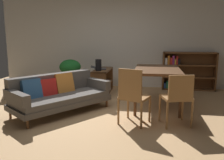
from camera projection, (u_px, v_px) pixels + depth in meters
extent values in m
plane|color=tan|center=(94.00, 114.00, 4.57)|extent=(8.16, 8.16, 0.00)
cube|color=silver|center=(115.00, 40.00, 6.95)|extent=(6.80, 0.10, 2.70)
cylinder|color=brown|center=(107.00, 103.00, 5.04)|extent=(0.04, 0.04, 0.15)
cylinder|color=brown|center=(28.00, 124.00, 3.85)|extent=(0.04, 0.04, 0.15)
cylinder|color=brown|center=(86.00, 97.00, 5.53)|extent=(0.04, 0.04, 0.15)
cylinder|color=brown|center=(10.00, 114.00, 4.34)|extent=(0.04, 0.04, 0.15)
cube|color=#56514C|center=(62.00, 102.00, 4.67)|extent=(1.79, 2.01, 0.10)
cube|color=#56514C|center=(62.00, 97.00, 4.65)|extent=(1.72, 1.93, 0.10)
cube|color=#56514C|center=(52.00, 83.00, 4.83)|extent=(1.23, 1.57, 0.37)
cube|color=#56514C|center=(96.00, 83.00, 5.23)|extent=(0.72, 0.58, 0.20)
cube|color=#56514C|center=(16.00, 98.00, 4.02)|extent=(0.72, 0.58, 0.20)
cube|color=#336093|center=(31.00, 89.00, 4.37)|extent=(0.37, 0.40, 0.37)
cube|color=red|center=(48.00, 87.00, 4.60)|extent=(0.34, 0.37, 0.34)
cube|color=orange|center=(64.00, 83.00, 4.86)|extent=(0.39, 0.43, 0.41)
cube|color=brown|center=(106.00, 78.00, 6.74)|extent=(0.38, 0.04, 0.62)
cube|color=brown|center=(98.00, 85.00, 5.74)|extent=(0.38, 0.04, 0.62)
cube|color=brown|center=(103.00, 83.00, 6.25)|extent=(0.38, 1.04, 0.04)
cube|color=brown|center=(102.00, 70.00, 6.19)|extent=(0.38, 1.08, 0.04)
cube|color=brown|center=(103.00, 92.00, 6.29)|extent=(0.38, 1.04, 0.04)
cube|color=#333338|center=(102.00, 69.00, 6.23)|extent=(0.27, 0.37, 0.02)
cube|color=black|center=(95.00, 67.00, 6.22)|extent=(0.25, 0.35, 0.06)
cylinder|color=black|center=(98.00, 65.00, 5.91)|extent=(0.15, 0.15, 0.28)
cylinder|color=slate|center=(98.00, 63.00, 5.90)|extent=(0.08, 0.08, 0.01)
cylinder|color=#333338|center=(71.00, 88.00, 6.37)|extent=(0.27, 0.27, 0.22)
cylinder|color=#1E6B28|center=(75.00, 73.00, 6.31)|extent=(0.30, 0.12, 0.58)
cylinder|color=#1E6B28|center=(73.00, 76.00, 6.40)|extent=(0.11, 0.23, 0.40)
cylinder|color=#1E6B28|center=(69.00, 74.00, 6.34)|extent=(0.16, 0.10, 0.50)
cylinder|color=#1E6B28|center=(64.00, 74.00, 6.24)|extent=(0.33, 0.22, 0.59)
cylinder|color=#1E6B28|center=(70.00, 78.00, 6.23)|extent=(0.07, 0.23, 0.37)
ellipsoid|color=#1E6B28|center=(70.00, 67.00, 6.27)|extent=(0.55, 0.55, 0.39)
cylinder|color=#56351E|center=(139.00, 82.00, 5.72)|extent=(0.06, 0.06, 0.76)
cylinder|color=#56351E|center=(135.00, 96.00, 4.42)|extent=(0.06, 0.06, 0.76)
cylinder|color=#56351E|center=(174.00, 83.00, 5.59)|extent=(0.06, 0.06, 0.76)
cylinder|color=#56351E|center=(180.00, 98.00, 4.29)|extent=(0.06, 0.06, 0.76)
cube|color=#56351E|center=(157.00, 70.00, 4.93)|extent=(0.91, 1.44, 0.05)
cylinder|color=olive|center=(128.00, 106.00, 4.33)|extent=(0.04, 0.04, 0.43)
cylinder|color=olive|center=(150.00, 110.00, 4.13)|extent=(0.04, 0.04, 0.43)
cylinder|color=olive|center=(118.00, 112.00, 4.01)|extent=(0.04, 0.04, 0.43)
cylinder|color=olive|center=(141.00, 116.00, 3.81)|extent=(0.04, 0.04, 0.43)
cube|color=olive|center=(134.00, 97.00, 4.03)|extent=(0.56, 0.54, 0.04)
cube|color=olive|center=(130.00, 84.00, 3.82)|extent=(0.39, 0.17, 0.48)
cylinder|color=olive|center=(160.00, 109.00, 4.16)|extent=(0.04, 0.04, 0.45)
cylinder|color=olive|center=(182.00, 108.00, 4.21)|extent=(0.04, 0.04, 0.45)
cylinder|color=olive|center=(167.00, 116.00, 3.79)|extent=(0.04, 0.04, 0.45)
cylinder|color=olive|center=(192.00, 115.00, 3.84)|extent=(0.04, 0.04, 0.45)
cube|color=olive|center=(176.00, 97.00, 3.96)|extent=(0.54, 0.52, 0.04)
cube|color=olive|center=(181.00, 87.00, 3.73)|extent=(0.40, 0.14, 0.38)
cube|color=brown|center=(163.00, 70.00, 6.67)|extent=(0.04, 0.31, 1.04)
cube|color=brown|center=(215.00, 72.00, 6.46)|extent=(0.04, 0.31, 1.04)
cube|color=brown|center=(190.00, 53.00, 6.47)|extent=(1.42, 0.31, 0.04)
cube|color=brown|center=(188.00, 89.00, 6.65)|extent=(1.42, 0.31, 0.04)
cube|color=brown|center=(188.00, 70.00, 6.70)|extent=(1.38, 0.04, 1.04)
cube|color=brown|center=(188.00, 77.00, 6.59)|extent=(1.38, 0.30, 0.04)
cube|color=brown|center=(189.00, 65.00, 6.53)|extent=(1.38, 0.30, 0.04)
cube|color=#2D5199|center=(165.00, 85.00, 6.71)|extent=(0.05, 0.19, 0.14)
cube|color=#337F47|center=(167.00, 85.00, 6.69)|extent=(0.06, 0.19, 0.19)
cube|color=orange|center=(169.00, 84.00, 6.69)|extent=(0.05, 0.23, 0.22)
cube|color=#993884|center=(172.00, 85.00, 6.68)|extent=(0.07, 0.21, 0.15)
cube|color=#993884|center=(174.00, 85.00, 6.68)|extent=(0.03, 0.24, 0.18)
cube|color=red|center=(165.00, 73.00, 6.65)|extent=(0.03, 0.22, 0.16)
cube|color=red|center=(167.00, 73.00, 6.64)|extent=(0.07, 0.20, 0.15)
cube|color=#993884|center=(169.00, 73.00, 6.62)|extent=(0.07, 0.19, 0.20)
cube|color=#337F47|center=(172.00, 72.00, 6.63)|extent=(0.04, 0.25, 0.20)
cube|color=orange|center=(174.00, 73.00, 6.62)|extent=(0.07, 0.22, 0.16)
cube|color=silver|center=(166.00, 61.00, 6.59)|extent=(0.06, 0.23, 0.17)
cube|color=orange|center=(168.00, 60.00, 6.57)|extent=(0.05, 0.22, 0.24)
cube|color=red|center=(171.00, 61.00, 6.57)|extent=(0.06, 0.24, 0.19)
cube|color=#993884|center=(173.00, 60.00, 6.55)|extent=(0.05, 0.21, 0.24)
cube|color=gold|center=(175.00, 62.00, 6.56)|extent=(0.03, 0.26, 0.15)
cube|color=red|center=(177.00, 60.00, 6.54)|extent=(0.04, 0.23, 0.23)
cube|color=black|center=(179.00, 62.00, 6.54)|extent=(0.06, 0.22, 0.15)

